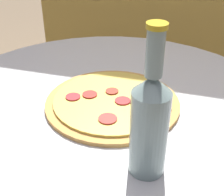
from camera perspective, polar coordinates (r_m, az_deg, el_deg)
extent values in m
cylinder|color=silver|center=(0.78, -0.64, -1.77)|extent=(0.94, 0.94, 0.02)
cylinder|color=#C68E47|center=(0.77, 0.00, -0.95)|extent=(0.33, 0.33, 0.01)
cylinder|color=#E0BC4C|center=(0.76, 0.00, -0.45)|extent=(0.29, 0.29, 0.01)
cylinder|color=#A62124|center=(0.82, 6.67, 2.03)|extent=(0.04, 0.04, 0.00)
cylinder|color=#A22F28|center=(0.69, -0.79, -3.81)|extent=(0.04, 0.04, 0.00)
cylinder|color=#A92526|center=(0.75, 1.96, -0.50)|extent=(0.04, 0.04, 0.00)
cylinder|color=#A22720|center=(0.78, -4.13, 0.59)|extent=(0.04, 0.04, 0.00)
cylinder|color=#A32528|center=(0.77, -7.15, 0.22)|extent=(0.04, 0.04, 0.00)
cylinder|color=maroon|center=(0.79, 0.09, 1.24)|extent=(0.03, 0.03, 0.00)
cylinder|color=maroon|center=(0.75, 4.84, -0.62)|extent=(0.04, 0.04, 0.00)
cylinder|color=gray|center=(0.55, 6.72, -6.48)|extent=(0.07, 0.07, 0.16)
cone|color=gray|center=(0.49, 7.42, 2.45)|extent=(0.07, 0.07, 0.03)
cylinder|color=gray|center=(0.47, 7.87, 8.12)|extent=(0.03, 0.03, 0.08)
cylinder|color=gold|center=(0.46, 8.26, 12.99)|extent=(0.03, 0.03, 0.01)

